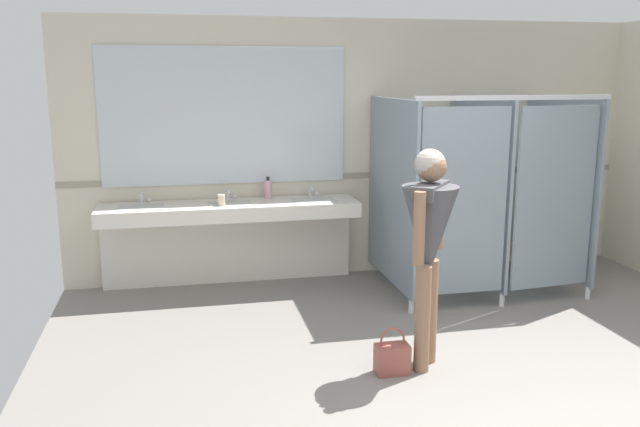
{
  "coord_description": "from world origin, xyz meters",
  "views": [
    {
      "loc": [
        -1.98,
        -3.6,
        2.09
      ],
      "look_at": [
        -1.02,
        0.8,
        1.14
      ],
      "focal_mm": 36.99,
      "sensor_mm": 36.0,
      "label": 1
    }
  ],
  "objects_px": {
    "person_standing": "(429,233)",
    "soap_dispenser": "(268,189)",
    "handbag": "(392,358)",
    "paper_cup": "(221,200)"
  },
  "relations": [
    {
      "from": "person_standing",
      "to": "soap_dispenser",
      "type": "relative_size",
      "value": 7.16
    },
    {
      "from": "handbag",
      "to": "paper_cup",
      "type": "height_order",
      "value": "paper_cup"
    },
    {
      "from": "soap_dispenser",
      "to": "handbag",
      "type": "bearing_deg",
      "value": -76.56
    },
    {
      "from": "person_standing",
      "to": "paper_cup",
      "type": "bearing_deg",
      "value": 123.66
    },
    {
      "from": "handbag",
      "to": "paper_cup",
      "type": "distance_m",
      "value": 2.43
    },
    {
      "from": "handbag",
      "to": "soap_dispenser",
      "type": "bearing_deg",
      "value": 103.44
    },
    {
      "from": "paper_cup",
      "to": "person_standing",
      "type": "bearing_deg",
      "value": -56.34
    },
    {
      "from": "handbag",
      "to": "paper_cup",
      "type": "xyz_separation_m",
      "value": [
        -1.04,
        2.04,
        0.8
      ]
    },
    {
      "from": "person_standing",
      "to": "handbag",
      "type": "relative_size",
      "value": 4.59
    },
    {
      "from": "handbag",
      "to": "person_standing",
      "type": "bearing_deg",
      "value": 14.25
    }
  ]
}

